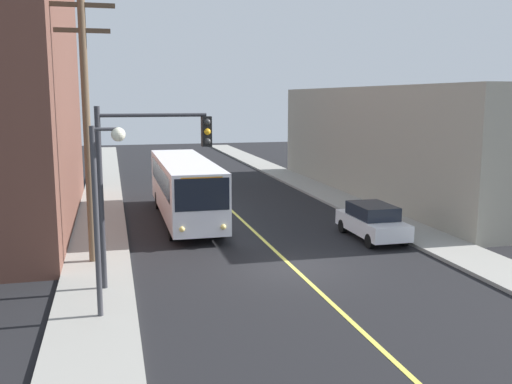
% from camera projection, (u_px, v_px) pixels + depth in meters
% --- Properties ---
extents(ground_plane, '(120.00, 120.00, 0.00)m').
position_uv_depth(ground_plane, '(293.00, 267.00, 21.89)').
color(ground_plane, black).
extents(sidewalk_left, '(2.50, 90.00, 0.15)m').
position_uv_depth(sidewalk_left, '(101.00, 221.00, 29.69)').
color(sidewalk_left, gray).
rests_on(sidewalk_left, ground).
extents(sidewalk_right, '(2.50, 90.00, 0.15)m').
position_uv_depth(sidewalk_right, '(359.00, 208.00, 33.20)').
color(sidewalk_right, gray).
rests_on(sidewalk_right, ground).
extents(lane_stripe_center, '(0.16, 60.00, 0.01)m').
position_uv_depth(lane_stripe_center, '(220.00, 200.00, 36.24)').
color(lane_stripe_center, '#D8CC4C').
rests_on(lane_stripe_center, ground).
extents(building_right_warehouse, '(12.00, 27.26, 7.07)m').
position_uv_depth(building_right_warehouse, '(433.00, 141.00, 38.58)').
color(building_right_warehouse, gray).
rests_on(building_right_warehouse, ground).
extents(city_bus, '(2.57, 12.16, 3.20)m').
position_uv_depth(city_bus, '(185.00, 186.00, 30.08)').
color(city_bus, silver).
rests_on(city_bus, ground).
extents(parked_car_white, '(1.82, 4.40, 1.62)m').
position_uv_depth(parked_car_white, '(372.00, 221.00, 26.15)').
color(parked_car_white, silver).
rests_on(parked_car_white, ground).
extents(utility_pole_near, '(2.40, 0.28, 10.18)m').
position_uv_depth(utility_pole_near, '(86.00, 116.00, 21.34)').
color(utility_pole_near, brown).
rests_on(utility_pole_near, sidewalk_left).
extents(traffic_signal_left_corner, '(3.75, 0.48, 6.00)m').
position_uv_depth(traffic_signal_left_corner, '(148.00, 163.00, 18.79)').
color(traffic_signal_left_corner, '#2D2D33').
rests_on(traffic_signal_left_corner, sidewalk_left).
extents(street_lamp_left, '(0.98, 0.40, 5.50)m').
position_uv_depth(street_lamp_left, '(103.00, 194.00, 16.15)').
color(street_lamp_left, '#38383D').
rests_on(street_lamp_left, sidewalk_left).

